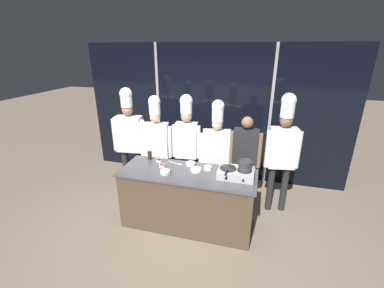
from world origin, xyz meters
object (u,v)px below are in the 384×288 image
object	(u,v)px
prep_bowl_garlic	(208,168)
chef_line	(186,138)
chef_apprentice	(283,146)
serving_spoon_slotted	(178,164)
prep_bowl_bell_pepper	(162,166)
portable_stove	(236,173)
chef_sous	(156,140)
prep_bowl_onion	(190,163)
frying_pan	(228,167)
squeeze_bottle_soy	(150,154)
person_guest	(245,154)
chef_pastry	(216,148)
chef_head	(129,134)
prep_bowl_soy_glaze	(159,160)
prep_bowl_ginger	(196,170)
stock_pot	(245,165)
prep_bowl_noodles	(165,172)

from	to	relation	value
prep_bowl_garlic	chef_line	size ratio (longest dim) A/B	0.06
chef_apprentice	serving_spoon_slotted	bearing A→B (deg)	9.01
serving_spoon_slotted	prep_bowl_bell_pepper	bearing A→B (deg)	-143.83
portable_stove	chef_sous	distance (m)	1.64
prep_bowl_onion	frying_pan	bearing A→B (deg)	-18.54
squeeze_bottle_soy	person_guest	size ratio (longest dim) A/B	0.12
frying_pan	serving_spoon_slotted	bearing A→B (deg)	167.86
serving_spoon_slotted	chef_sous	distance (m)	0.78
portable_stove	squeeze_bottle_soy	distance (m)	1.44
prep_bowl_bell_pepper	portable_stove	bearing A→B (deg)	-0.82
prep_bowl_bell_pepper	chef_pastry	world-z (taller)	chef_pastry
chef_pastry	person_guest	distance (m)	0.48
chef_head	prep_bowl_soy_glaze	bearing A→B (deg)	140.16
chef_sous	prep_bowl_garlic	bearing A→B (deg)	141.52
prep_bowl_soy_glaze	chef_head	xyz separation A→B (m)	(-0.79, 0.51, 0.20)
prep_bowl_ginger	prep_bowl_bell_pepper	bearing A→B (deg)	-179.55
prep_bowl_garlic	person_guest	world-z (taller)	person_guest
chef_head	prep_bowl_ginger	bearing A→B (deg)	147.92
frying_pan	stock_pot	size ratio (longest dim) A/B	1.95
stock_pot	chef_head	bearing A→B (deg)	161.82
chef_head	chef_sous	distance (m)	0.54
person_guest	chef_pastry	bearing A→B (deg)	-2.49
stock_pot	chef_sous	size ratio (longest dim) A/B	0.11
prep_bowl_garlic	chef_pastry	size ratio (longest dim) A/B	0.07
stock_pot	prep_bowl_noodles	world-z (taller)	stock_pot
prep_bowl_bell_pepper	prep_bowl_noodles	xyz separation A→B (m)	(0.12, -0.19, 0.01)
prep_bowl_bell_pepper	chef_pastry	bearing A→B (deg)	43.26
prep_bowl_onion	prep_bowl_garlic	size ratio (longest dim) A/B	1.27
chef_sous	chef_line	world-z (taller)	chef_line
prep_bowl_soy_glaze	prep_bowl_garlic	bearing A→B (deg)	-5.36
squeeze_bottle_soy	prep_bowl_soy_glaze	distance (m)	0.20
prep_bowl_soy_glaze	prep_bowl_bell_pepper	xyz separation A→B (m)	(0.12, -0.17, 0.00)
serving_spoon_slotted	chef_pastry	distance (m)	0.74
portable_stove	prep_bowl_soy_glaze	size ratio (longest dim) A/B	4.66
stock_pot	prep_bowl_ginger	size ratio (longest dim) A/B	1.25
squeeze_bottle_soy	prep_bowl_garlic	bearing A→B (deg)	-7.22
chef_sous	chef_line	bearing A→B (deg)	176.16
prep_bowl_bell_pepper	prep_bowl_ginger	bearing A→B (deg)	0.45
chef_head	person_guest	bearing A→B (deg)	172.36
prep_bowl_onion	chef_line	size ratio (longest dim) A/B	0.08
squeeze_bottle_soy	prep_bowl_noodles	xyz separation A→B (m)	(0.42, -0.41, -0.06)
prep_bowl_ginger	chef_apprentice	distance (m)	1.43
prep_bowl_bell_pepper	prep_bowl_noodles	bearing A→B (deg)	-57.04
prep_bowl_ginger	chef_line	bearing A→B (deg)	116.56
serving_spoon_slotted	chef_pastry	size ratio (longest dim) A/B	0.14
prep_bowl_bell_pepper	chef_sous	size ratio (longest dim) A/B	0.05
chef_pastry	squeeze_bottle_soy	bearing A→B (deg)	13.02
frying_pan	prep_bowl_bell_pepper	distance (m)	1.01
prep_bowl_onion	chef_line	world-z (taller)	chef_line
serving_spoon_slotted	chef_line	xyz separation A→B (m)	(-0.03, 0.57, 0.22)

